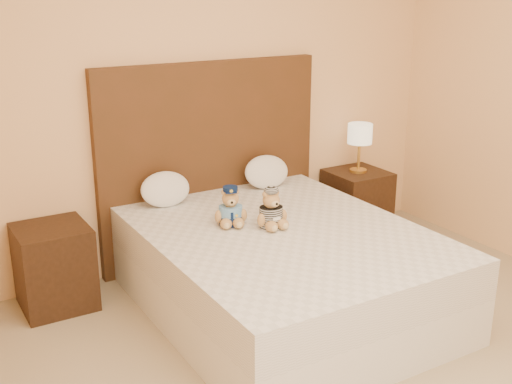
# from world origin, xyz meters

# --- Properties ---
(room_walls) EXTENTS (4.04, 4.52, 2.72)m
(room_walls) POSITION_xyz_m (0.00, 0.46, 1.81)
(room_walls) COLOR #F2BD84
(room_walls) RESTS_ON ground
(bed) EXTENTS (1.60, 2.00, 0.55)m
(bed) POSITION_xyz_m (0.00, 1.20, 0.28)
(bed) COLOR white
(bed) RESTS_ON ground
(headboard) EXTENTS (1.75, 0.08, 1.50)m
(headboard) POSITION_xyz_m (0.00, 2.21, 0.75)
(headboard) COLOR #4A2A16
(headboard) RESTS_ON ground
(nightstand_left) EXTENTS (0.45, 0.45, 0.55)m
(nightstand_left) POSITION_xyz_m (-1.25, 2.00, 0.28)
(nightstand_left) COLOR #331D10
(nightstand_left) RESTS_ON ground
(nightstand_right) EXTENTS (0.45, 0.45, 0.55)m
(nightstand_right) POSITION_xyz_m (1.25, 2.00, 0.28)
(nightstand_right) COLOR #331D10
(nightstand_right) RESTS_ON ground
(lamp) EXTENTS (0.20, 0.20, 0.40)m
(lamp) POSITION_xyz_m (1.25, 2.00, 0.85)
(lamp) COLOR gold
(lamp) RESTS_ON nightstand_right
(teddy_police) EXTENTS (0.28, 0.27, 0.25)m
(teddy_police) POSITION_xyz_m (-0.24, 1.46, 0.68)
(teddy_police) COLOR #AC7D43
(teddy_police) RESTS_ON bed
(teddy_prisoner) EXTENTS (0.22, 0.21, 0.25)m
(teddy_prisoner) POSITION_xyz_m (-0.04, 1.29, 0.67)
(teddy_prisoner) COLOR #AC7D43
(teddy_prisoner) RESTS_ON bed
(pillow_left) EXTENTS (0.36, 0.23, 0.25)m
(pillow_left) POSITION_xyz_m (-0.44, 2.03, 0.68)
(pillow_left) COLOR white
(pillow_left) RESTS_ON bed
(pillow_right) EXTENTS (0.37, 0.24, 0.26)m
(pillow_right) POSITION_xyz_m (0.38, 2.03, 0.68)
(pillow_right) COLOR white
(pillow_right) RESTS_ON bed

